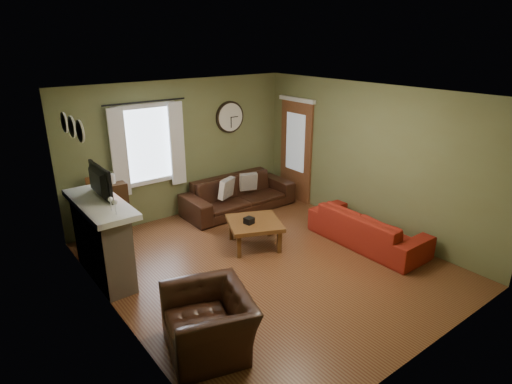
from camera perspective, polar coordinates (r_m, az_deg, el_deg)
floor at (r=6.75m, az=1.41°, el=-9.52°), size 4.60×5.20×0.00m
ceiling at (r=5.91m, az=1.63°, el=12.95°), size 4.60×5.20×0.00m
wall_left at (r=5.18m, az=-18.75°, el=-4.18°), size 0.00×5.20×2.60m
wall_right at (r=7.80m, az=14.81°, el=4.31°), size 0.00×5.20×2.60m
wall_back at (r=8.31m, az=-9.88°, el=5.63°), size 4.60×0.00×2.60m
wall_front at (r=4.65m, az=22.25°, el=-7.49°), size 4.60×0.00×2.60m
fireplace at (r=6.55m, az=-19.78°, el=-6.36°), size 0.40×1.40×1.10m
firebox at (r=6.70m, az=-17.99°, el=-7.89°), size 0.04×0.60×0.55m
mantel at (r=6.32m, az=-20.15°, el=-1.50°), size 0.58×1.60×0.08m
tv at (r=6.40m, az=-20.63°, el=0.72°), size 0.08×0.60×0.35m
tv_screen at (r=6.40m, az=-20.02°, el=1.34°), size 0.02×0.62×0.36m
medallion_left at (r=5.64m, az=-22.40°, el=7.50°), size 0.28×0.28×0.03m
medallion_mid at (r=5.98m, az=-23.34°, el=8.01°), size 0.28×0.28×0.03m
medallion_right at (r=6.31m, az=-24.19°, el=8.46°), size 0.28×0.28×0.03m
window_pane at (r=7.95m, az=-14.36°, el=6.14°), size 1.00×0.02×1.30m
curtain_rod at (r=7.72m, az=-14.56°, el=11.56°), size 0.03×0.03×1.50m
curtain_left at (r=7.68m, az=-17.78°, el=4.94°), size 0.28×0.04×1.55m
curtain_right at (r=8.10m, az=-10.48°, el=6.32°), size 0.28×0.04×1.55m
wall_clock at (r=8.71m, az=-3.44°, el=9.93°), size 0.64×0.06×0.64m
door at (r=9.05m, az=5.35°, el=5.40°), size 0.05×0.90×2.10m
bookshelf at (r=7.79m, az=-19.67°, el=-2.58°), size 0.82×0.35×0.97m
book at (r=7.72m, az=-21.16°, el=0.81°), size 0.25×0.29×0.02m
sofa_brown at (r=8.61m, az=-2.31°, el=-0.30°), size 2.29×0.90×0.67m
pillow_left at (r=8.33m, az=-3.94°, el=0.52°), size 0.40×0.26×0.38m
pillow_right at (r=8.68m, az=-1.04°, el=1.39°), size 0.37×0.22×0.36m
sofa_red at (r=7.45m, az=14.63°, el=-4.64°), size 0.80×2.04×0.60m
armchair at (r=5.00m, az=-6.29°, el=-16.87°), size 1.16×1.25×0.67m
coffee_table at (r=7.19m, az=-0.22°, el=-5.55°), size 1.10×1.10×0.45m
tissue_box at (r=7.03m, az=-0.94°, el=-4.57°), size 0.16×0.16×0.11m
wine_glass_a at (r=5.74m, az=-18.24°, el=-1.92°), size 0.07×0.07×0.20m
wine_glass_b at (r=5.89m, az=-18.77°, el=-1.52°), size 0.07×0.07×0.19m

